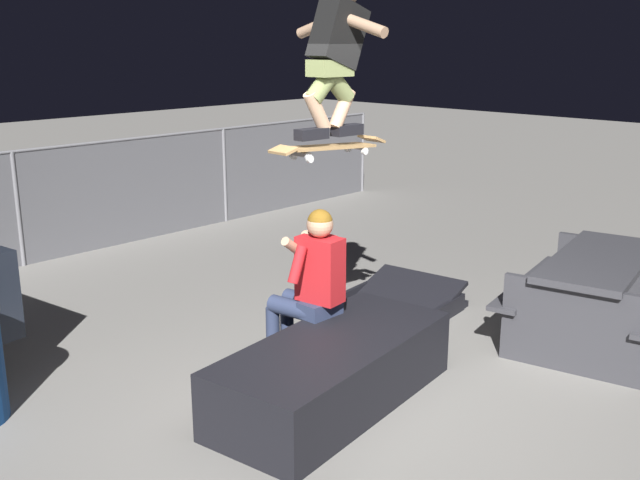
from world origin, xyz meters
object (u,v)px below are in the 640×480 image
ledge_box_main (333,372)px  picnic_table_back (597,285)px  skater_airborne (336,51)px  kicker_ramp (396,307)px  skateboard (330,147)px  person_sitting_on_ledge (309,282)px

ledge_box_main → picnic_table_back: (2.41, -0.85, 0.26)m
skater_airborne → kicker_ramp: (1.25, 0.34, -2.39)m
kicker_ramp → skateboard: bearing=-165.4°
skateboard → skater_airborne: size_ratio=0.92×
picnic_table_back → ledge_box_main: bearing=160.6°
skateboard → picnic_table_back: bearing=-33.3°
kicker_ramp → picnic_table_back: 1.82m
skateboard → picnic_table_back: 2.67m
skateboard → picnic_table_back: skateboard is taller
skateboard → kicker_ramp: size_ratio=0.82×
picnic_table_back → kicker_ramp: bearing=112.0°
skater_airborne → kicker_ramp: size_ratio=0.89×
person_sitting_on_ledge → kicker_ramp: (1.47, 0.28, -0.67)m
skater_airborne → person_sitting_on_ledge: bearing=163.3°
person_sitting_on_ledge → skateboard: size_ratio=1.28×
skateboard → kicker_ramp: (1.31, 0.34, -1.70)m
picnic_table_back → person_sitting_on_ledge: bearing=147.5°
kicker_ramp → ledge_box_main: bearing=-155.7°
person_sitting_on_ledge → kicker_ramp: bearing=10.7°
skateboard → skater_airborne: 0.69m
skater_airborne → kicker_ramp: bearing=15.3°
ledge_box_main → kicker_ramp: (1.75, 0.79, -0.18)m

